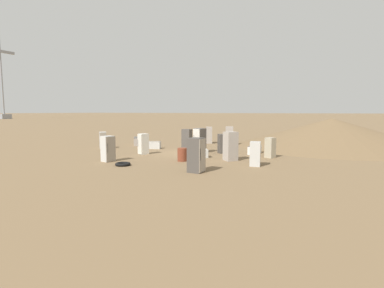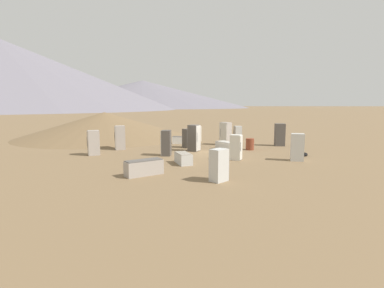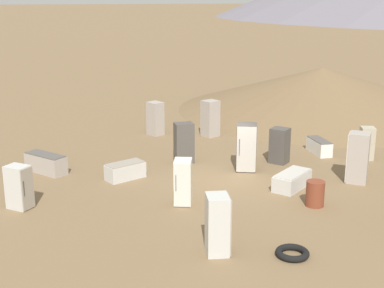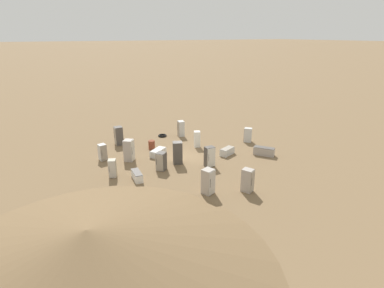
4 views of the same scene
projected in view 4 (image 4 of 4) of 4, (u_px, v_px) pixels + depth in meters
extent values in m
plane|color=brown|center=(185.00, 158.00, 26.61)|extent=(1000.00, 1000.00, 0.00)
cone|color=brown|center=(89.00, 255.00, 13.07)|extent=(17.53, 17.53, 2.60)
cube|color=#A89E93|center=(208.00, 181.00, 20.45)|extent=(0.89, 0.90, 1.80)
cube|color=#BCB7AD|center=(212.00, 183.00, 20.23)|extent=(0.28, 0.65, 1.73)
cylinder|color=#2D2D2D|center=(210.00, 183.00, 20.00)|extent=(0.02, 0.02, 0.63)
cube|color=#4C4742|center=(209.00, 156.00, 24.76)|extent=(0.60, 0.79, 1.70)
cube|color=silver|center=(211.00, 158.00, 24.50)|extent=(0.06, 0.74, 1.63)
cylinder|color=#2D2D2D|center=(209.00, 157.00, 24.33)|extent=(0.02, 0.02, 0.59)
cube|color=#A89E93|center=(129.00, 150.00, 25.78)|extent=(1.04, 1.04, 1.90)
cube|color=beige|center=(133.00, 151.00, 25.71)|extent=(0.59, 0.49, 1.83)
cylinder|color=#2D2D2D|center=(132.00, 151.00, 25.43)|extent=(0.02, 0.02, 0.67)
cube|color=#A89E93|center=(247.00, 180.00, 20.74)|extent=(0.91, 0.86, 1.68)
cube|color=gray|center=(252.00, 182.00, 20.53)|extent=(0.29, 0.54, 1.61)
cylinder|color=#2D2D2D|center=(252.00, 182.00, 20.33)|extent=(0.02, 0.02, 0.59)
cube|color=white|center=(137.00, 176.00, 22.61)|extent=(1.59, 0.70, 0.60)
cube|color=#56514C|center=(137.00, 172.00, 22.49)|extent=(1.52, 0.67, 0.04)
cube|color=silver|center=(158.00, 153.00, 27.10)|extent=(1.64, 1.85, 0.56)
cube|color=#BCB7AD|center=(158.00, 149.00, 27.00)|extent=(1.57, 1.77, 0.04)
cube|color=#4C4742|center=(178.00, 153.00, 25.23)|extent=(0.93, 0.99, 1.92)
cube|color=#BCB7AD|center=(177.00, 151.00, 25.57)|extent=(0.33, 0.71, 1.84)
cylinder|color=#2D2D2D|center=(181.00, 150.00, 25.59)|extent=(0.02, 0.02, 0.67)
cube|color=#A89E93|center=(264.00, 151.00, 27.16)|extent=(1.86, 1.63, 0.71)
cube|color=#56514C|center=(264.00, 148.00, 27.03)|extent=(1.79, 1.57, 0.04)
cube|color=silver|center=(227.00, 152.00, 27.29)|extent=(1.17, 1.63, 0.60)
cube|color=gray|center=(227.00, 148.00, 27.18)|extent=(1.12, 1.57, 0.04)
cube|color=silver|center=(181.00, 128.00, 32.16)|extent=(0.85, 0.72, 1.66)
cube|color=gray|center=(178.00, 129.00, 32.08)|extent=(0.71, 0.18, 1.59)
cylinder|color=#2D2D2D|center=(177.00, 127.00, 32.27)|extent=(0.02, 0.02, 0.58)
cube|color=#B2A88E|center=(112.00, 168.00, 22.94)|extent=(0.73, 0.73, 1.41)
cube|color=#BCB7AD|center=(112.00, 170.00, 22.66)|extent=(0.24, 0.52, 1.35)
cylinder|color=#2D2D2D|center=(109.00, 169.00, 22.58)|extent=(0.02, 0.02, 0.49)
cube|color=silver|center=(248.00, 135.00, 30.42)|extent=(0.91, 0.91, 1.46)
cube|color=gray|center=(244.00, 135.00, 30.51)|extent=(0.41, 0.39, 1.40)
cylinder|color=#2D2D2D|center=(244.00, 133.00, 30.67)|extent=(0.02, 0.02, 0.51)
cube|color=silver|center=(197.00, 139.00, 29.08)|extent=(0.79, 0.76, 1.56)
cube|color=silver|center=(197.00, 138.00, 29.39)|extent=(0.24, 0.52, 1.50)
cylinder|color=#2D2D2D|center=(199.00, 137.00, 29.41)|extent=(0.02, 0.02, 0.55)
cube|color=silver|center=(103.00, 152.00, 25.98)|extent=(0.70, 0.70, 1.45)
cube|color=gray|center=(104.00, 153.00, 25.75)|extent=(0.15, 0.57, 1.39)
cylinder|color=#2D2D2D|center=(102.00, 153.00, 25.58)|extent=(0.02, 0.02, 0.51)
cube|color=#4C4742|center=(161.00, 161.00, 24.09)|extent=(0.96, 0.95, 1.49)
cube|color=gray|center=(159.00, 163.00, 23.79)|extent=(0.54, 0.45, 1.43)
cylinder|color=#2D2D2D|center=(156.00, 162.00, 23.82)|extent=(0.02, 0.02, 0.52)
cube|color=#4C4742|center=(119.00, 136.00, 29.60)|extent=(0.79, 0.73, 1.84)
cube|color=gray|center=(115.00, 136.00, 29.43)|extent=(0.74, 0.06, 1.76)
cylinder|color=#2D2D2D|center=(114.00, 135.00, 29.61)|extent=(0.02, 0.02, 0.64)
torus|color=black|center=(162.00, 136.00, 32.23)|extent=(0.91, 0.91, 0.18)
cylinder|color=brown|center=(152.00, 145.00, 28.54)|extent=(0.61, 0.61, 0.86)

